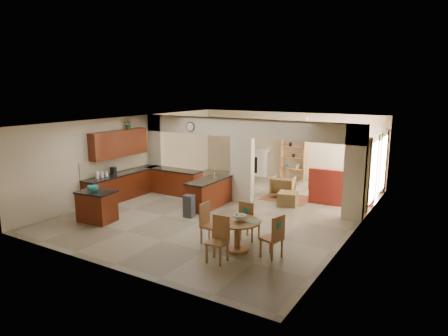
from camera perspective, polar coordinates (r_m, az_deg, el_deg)
The scene contains 39 objects.
floor at distance 12.86m, azimuth 0.40°, elevation -5.78°, with size 10.00×10.00×0.00m, color gray.
ceiling at distance 12.32m, azimuth 0.42°, elevation 6.75°, with size 10.00×10.00×0.00m, color white.
wall_back at distance 16.95m, azimuth 9.07°, elevation 3.14°, with size 8.00×8.00×0.00m, color tan.
wall_front at distance 8.71m, azimuth -16.67°, elevation -5.10°, with size 8.00×8.00×0.00m, color tan.
wall_left at distance 14.92m, azimuth -12.93°, elevation 1.87°, with size 10.00×10.00×0.00m, color tan.
wall_right at distance 11.07m, azimuth 18.53°, elevation -1.73°, with size 10.00×10.00×0.00m, color tan.
partition_left_pier at distance 15.45m, azimuth -9.57°, elevation 2.32°, with size 0.60×0.25×2.80m, color tan.
partition_center_pier at distance 13.43m, azimuth 2.58°, elevation -0.20°, with size 0.80×0.25×2.20m, color tan.
partition_right_pier at distance 12.09m, azimuth 18.20°, elevation -0.63°, with size 0.60×0.25×2.80m, color tan.
partition_header at distance 13.21m, azimuth 2.64°, elevation 5.75°, with size 8.00×0.25×0.60m, color tan.
kitchen_counter at distance 14.43m, azimuth -11.33°, elevation -2.18°, with size 2.52×3.29×1.48m.
upper_cabinets at distance 14.16m, azimuth -14.74°, elevation 3.41°, with size 0.35×2.40×0.90m, color #491408.
peninsula at distance 12.94m, azimuth -2.14°, elevation -3.57°, with size 0.70×1.85×0.91m.
wall_clock at distance 14.15m, azimuth -4.83°, elevation 5.90°, with size 0.34×0.34×0.03m, color #482818.
rug at distance 14.16m, azimuth 8.96°, elevation -4.28°, with size 1.60×1.30×0.01m, color #9A5838.
fireplace at distance 17.58m, azimuth 3.95°, elevation 0.96°, with size 1.60×0.35×1.20m.
shelving_unit at distance 16.74m, azimuth 9.89°, elevation 1.27°, with size 1.00×0.32×1.80m, color #9A6735.
window_a at distance 13.33m, azimuth 20.54°, elevation -0.58°, with size 0.02×0.90×1.90m, color white.
window_b at distance 14.97m, azimuth 21.77°, elevation 0.59°, with size 0.02×0.90×1.90m, color white.
glazed_door at distance 14.18m, azimuth 21.15°, elevation -0.55°, with size 0.02×0.70×2.10m, color white.
drape_a_left at distance 12.75m, azimuth 19.86°, elevation -1.05°, with size 0.10×0.28×2.30m, color #381E16.
drape_a_right at distance 13.91m, azimuth 20.85°, elevation -0.12°, with size 0.10×0.28×2.30m, color #381E16.
drape_b_left at distance 14.40m, azimuth 21.21°, elevation 0.23°, with size 0.10×0.28×2.30m, color #381E16.
drape_b_right at distance 15.56m, azimuth 22.00°, elevation 0.96°, with size 0.10×0.28×2.30m, color #381E16.
ceiling_fan at distance 14.43m, azimuth 11.75°, elevation 6.25°, with size 1.00×1.00×0.10m, color white.
kitchen_island at distance 12.11m, azimuth -17.70°, elevation -5.21°, with size 1.11×0.84×0.90m.
teal_bowl at distance 12.02m, azimuth -18.23°, elevation -2.81°, with size 0.31×0.31×0.15m, color #138285.
trash_can at distance 11.99m, azimuth -5.02°, elevation -5.58°, with size 0.29×0.25×0.62m, color #2F2E31.
dining_table at distance 9.53m, azimuth 1.91°, elevation -8.92°, with size 1.08×1.08×0.74m.
fruit_bowl at distance 9.40m, azimuth 2.25°, elevation -7.09°, with size 0.32×0.32×0.17m, color #71C42A.
sofa at distance 14.96m, azimuth 18.81°, elevation -2.45°, with size 0.99×2.54×0.74m, color maroon.
chaise at distance 14.03m, azimuth 14.80°, elevation -3.70°, with size 1.18×0.96×0.47m, color maroon.
armchair at distance 14.25m, azimuth 8.40°, elevation -2.67°, with size 0.78×0.80×0.73m, color maroon.
ottoman at distance 13.30m, azimuth 9.09°, elevation -4.36°, with size 0.60×0.60×0.44m, color maroon.
plant at distance 14.43m, azimuth -13.49°, elevation 6.10°, with size 0.31×0.27×0.34m, color #194612.
chair_north at distance 10.15m, azimuth 3.48°, elevation -7.29°, with size 0.45×0.45×1.02m.
chair_east at distance 9.14m, azimuth 7.22°, elevation -9.51°, with size 0.52×0.52×1.02m.
chair_south at distance 8.97m, azimuth -0.72°, elevation -9.83°, with size 0.44×0.44×1.02m.
chair_west at distance 9.96m, azimuth -2.29°, elevation -7.64°, with size 0.44×0.43×1.02m.
Camera 1 is at (6.26, -10.57, 3.81)m, focal length 32.00 mm.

